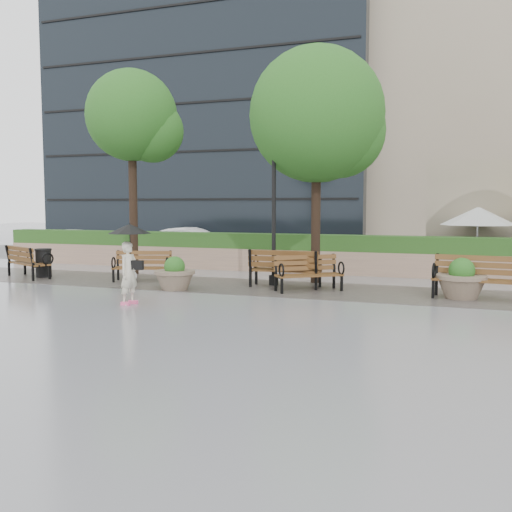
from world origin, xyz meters
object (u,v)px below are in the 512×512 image
(trash_bin, at_px, (44,264))
(car_right, at_px, (193,244))
(bench_0, at_px, (28,268))
(bench_1, at_px, (142,273))
(planter_right, at_px, (461,283))
(pedestrian, at_px, (130,256))
(bench_3, at_px, (309,281))
(bench_4, at_px, (475,287))
(lamppost, at_px, (274,218))
(planter_left, at_px, (175,277))
(car_left, at_px, (79,243))
(bench_2, at_px, (285,276))

(trash_bin, bearing_deg, car_right, 75.24)
(bench_0, height_order, bench_1, bench_0)
(planter_right, relative_size, car_right, 0.30)
(bench_1, bearing_deg, pedestrian, -79.35)
(bench_3, bearing_deg, trash_bin, 143.42)
(planter_right, bearing_deg, bench_3, -178.50)
(bench_4, relative_size, pedestrian, 1.10)
(lamppost, bearing_deg, car_right, 131.81)
(car_right, bearing_deg, planter_left, -159.91)
(bench_4, xyz_separation_m, car_left, (-17.02, 6.81, 0.30))
(bench_4, relative_size, car_right, 0.50)
(planter_right, bearing_deg, bench_1, 179.45)
(bench_3, distance_m, pedestrian, 5.01)
(bench_3, bearing_deg, pedestrian, -171.96)
(trash_bin, bearing_deg, bench_2, 3.05)
(car_left, bearing_deg, lamppost, -112.47)
(pedestrian, bearing_deg, bench_0, 72.49)
(bench_3, relative_size, planter_left, 1.69)
(bench_3, distance_m, bench_4, 4.30)
(bench_2, bearing_deg, trash_bin, 1.01)
(bench_2, bearing_deg, car_left, -30.21)
(car_left, xyz_separation_m, car_right, (5.63, 0.45, 0.07))
(lamppost, height_order, car_right, lamppost)
(planter_left, bearing_deg, bench_3, 15.53)
(bench_1, bearing_deg, bench_2, -12.64)
(bench_4, height_order, planter_right, bench_4)
(bench_2, height_order, pedestrian, pedestrian)
(bench_1, bearing_deg, planter_right, -16.80)
(bench_0, height_order, car_left, car_left)
(planter_left, relative_size, lamppost, 0.25)
(planter_right, height_order, car_right, car_right)
(bench_1, height_order, planter_right, planter_right)
(bench_3, bearing_deg, bench_2, 113.38)
(planter_right, distance_m, car_left, 18.02)
(bench_1, height_order, pedestrian, pedestrian)
(bench_0, relative_size, lamppost, 0.46)
(bench_2, xyz_separation_m, bench_4, (5.12, -0.44, 0.00))
(lamppost, height_order, car_left, lamppost)
(bench_4, distance_m, lamppost, 5.86)
(car_right, relative_size, pedestrian, 2.18)
(bench_4, height_order, planter_left, bench_4)
(bench_2, distance_m, bench_4, 5.14)
(bench_4, bearing_deg, car_right, 153.60)
(bench_2, height_order, planter_right, bench_2)
(bench_1, height_order, lamppost, lamppost)
(bench_3, height_order, car_right, car_right)
(bench_2, bearing_deg, car_right, -49.44)
(bench_4, distance_m, car_left, 18.34)
(bench_2, relative_size, lamppost, 0.46)
(bench_0, relative_size, bench_2, 0.99)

